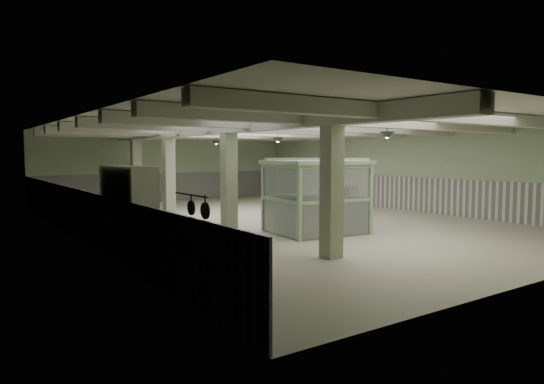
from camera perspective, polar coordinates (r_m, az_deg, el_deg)
floor at (r=18.13m, az=0.29°, el=-3.48°), size 20.00×20.00×0.00m
ceiling at (r=17.99m, az=0.30°, el=7.95°), size 14.00×20.00×0.02m
wall_back at (r=26.79m, az=-12.03°, el=2.85°), size 14.00×0.02×3.60m
wall_left at (r=15.11m, az=-22.06°, el=1.46°), size 0.02×20.00×3.60m
wall_right at (r=22.70m, az=14.97°, el=2.53°), size 0.02×20.00×3.60m
wainscot_left at (r=15.20m, az=-21.86°, el=-2.49°), size 0.05×19.90×1.50m
wainscot_right at (r=22.74m, az=14.88°, el=-0.12°), size 0.05×19.90×1.50m
wainscot_back at (r=26.81m, az=-11.97°, el=0.61°), size 13.90×0.05×1.50m
girder at (r=16.68m, az=-6.83°, el=7.44°), size 0.45×19.90×0.40m
beam_a at (r=12.58m, az=20.42°, el=8.36°), size 13.90×0.35×0.32m
beam_b at (r=14.17m, az=12.04°, el=8.07°), size 13.90×0.35×0.32m
beam_c at (r=15.99m, az=5.47°, el=7.72°), size 13.90×0.35×0.32m
beam_d at (r=17.98m, az=0.30°, el=7.38°), size 13.90×0.35×0.32m
beam_e at (r=20.08m, az=-3.81°, el=7.06°), size 13.90×0.35×0.32m
beam_f at (r=22.26m, az=-7.12°, el=6.78°), size 13.90×0.35×0.32m
beam_g at (r=24.51m, az=-9.83°, el=6.53°), size 13.90×0.35×0.32m
column_a at (r=11.70m, az=7.04°, el=0.98°), size 0.42×0.42×3.60m
column_b at (r=15.79m, az=-5.09°, el=1.88°), size 0.42×0.42×3.60m
column_c at (r=20.29m, az=-12.05°, el=2.37°), size 0.42×0.42×3.60m
column_d at (r=24.04m, az=-15.71°, el=2.61°), size 0.42×0.42×3.60m
hook_rail at (r=7.90m, az=-9.54°, el=-0.35°), size 0.02×1.20×0.02m
pendant_front at (r=14.52m, az=13.38°, el=6.49°), size 0.44×0.44×0.22m
pendant_mid at (r=18.66m, az=0.68°, el=6.13°), size 0.44×0.44×0.22m
pendant_back at (r=22.93m, az=-6.58°, el=5.79°), size 0.44×0.44×0.22m
prep_counter at (r=12.37m, az=-16.65°, el=-5.24°), size 0.94×5.41×0.91m
pitcher_near at (r=12.30m, az=-16.47°, el=-2.54°), size 0.20×0.23×0.29m
pitcher_far at (r=13.47m, az=-18.23°, el=-1.92°), size 0.30×0.32×0.32m
veg_colander at (r=14.37m, az=-18.79°, el=-1.76°), size 0.57×0.57×0.21m
orange_bowl at (r=10.55m, az=-13.37°, el=-4.19°), size 0.23×0.23×0.08m
skillet_near at (r=7.58m, az=-7.87°, el=-2.20°), size 0.04×0.27×0.27m
skillet_far at (r=8.03m, az=-9.49°, el=-1.84°), size 0.03×0.24×0.24m
walkin_cooler at (r=11.87m, az=-16.49°, el=-2.37°), size 0.87×2.47×2.26m
guard_booth at (r=15.48m, az=5.21°, el=1.11°), size 3.09×2.70×2.39m
filing_cabinet at (r=16.72m, az=8.78°, el=-1.71°), size 0.52×0.70×1.44m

